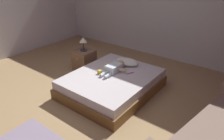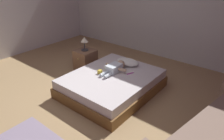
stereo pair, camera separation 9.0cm
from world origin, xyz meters
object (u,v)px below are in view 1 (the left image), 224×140
Objects in this scene: bed at (112,83)px; lamp at (83,41)px; baby at (115,68)px; nightstand at (84,61)px; pillow at (127,62)px; toothbrush at (131,73)px; toy_block at (100,72)px.

bed is 1.23m from lamp.
nightstand is at bearing 169.36° from baby.
nightstand is (-1.01, -0.20, -0.17)m from pillow.
baby is 1.05m from lamp.
lamp is at bearing -168.67° from pillow.
toothbrush is 0.58m from toy_block.
bed is 22.71× the size of toy_block.
baby is (-0.06, 0.16, 0.25)m from bed.
nightstand reaches higher than pillow.
lamp reaches higher than baby.
toothbrush is (0.24, 0.26, 0.19)m from bed.
nightstand is 6.24× the size of toy_block.
lamp reaches higher than pillow.
nightstand reaches higher than toy_block.
toy_block is at bearing -141.43° from toothbrush.
nightstand is at bearing -168.66° from pillow.
lamp is (-1.00, 0.19, 0.27)m from baby.
lamp is at bearing 152.19° from toy_block.
baby is 0.30m from toy_block.
lamp reaches higher than nightstand.
lamp is at bearing 90.00° from nightstand.
pillow is at bearing 88.26° from baby.
nightstand reaches higher than toothbrush.
lamp is (-1.06, 0.35, 0.52)m from bed.
baby is at bearing -10.64° from nightstand.
pillow is at bearing 75.53° from toy_block.
bed is at bearing -18.22° from lamp.
pillow is 0.39m from baby.
lamp is (-0.00, 0.00, 0.45)m from nightstand.
pillow is at bearing 134.12° from toothbrush.
lamp reaches higher than bed.
bed is 5.80× the size of lamp.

